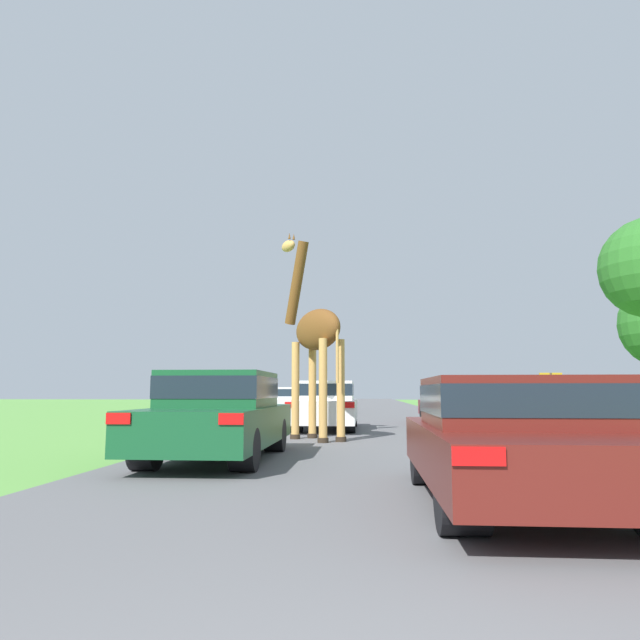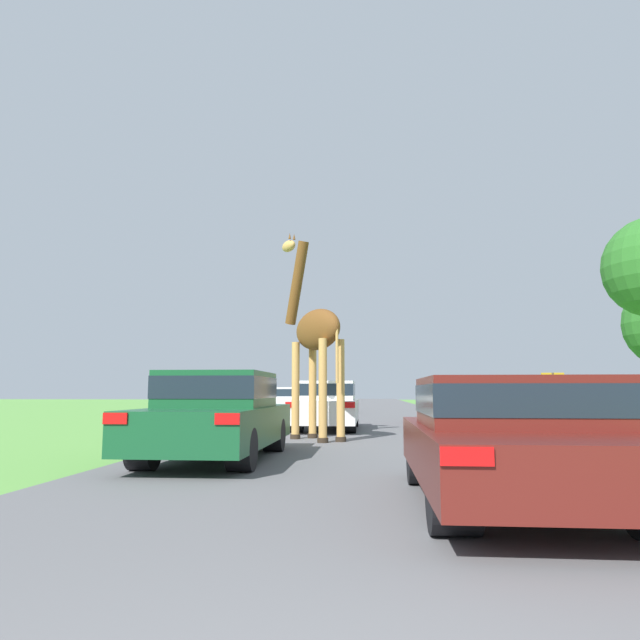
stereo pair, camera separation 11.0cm
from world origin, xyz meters
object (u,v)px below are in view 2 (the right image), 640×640
object	(u,v)px
car_verge_right	(319,398)
car_rear_follower	(295,402)
car_queue_left	(327,404)
car_lead_maroon	(513,436)
giraffe_near_road	(314,337)
sign_post	(553,389)
car_queue_right	(451,404)
car_far_ahead	(218,413)

from	to	relation	value
car_verge_right	car_rear_follower	world-z (taller)	car_verge_right
car_queue_left	car_rear_follower	world-z (taller)	car_queue_left
car_lead_maroon	car_verge_right	world-z (taller)	car_verge_right
giraffe_near_road	car_queue_left	distance (m)	4.05
car_lead_maroon	car_verge_right	xyz separation A→B (m)	(-4.22, 25.21, 0.07)
car_lead_maroon	sign_post	distance (m)	13.30
car_queue_left	car_verge_right	bearing A→B (deg)	96.13
giraffe_near_road	car_lead_maroon	bearing A→B (deg)	-107.76
car_verge_right	car_queue_right	bearing A→B (deg)	-61.52
sign_post	car_verge_right	bearing A→B (deg)	124.03
car_queue_right	car_far_ahead	bearing A→B (deg)	-115.57
car_far_ahead	giraffe_near_road	bearing A→B (deg)	72.93
giraffe_near_road	car_far_ahead	size ratio (longest dim) A/B	1.14
giraffe_near_road	car_verge_right	world-z (taller)	giraffe_near_road
car_queue_left	sign_post	size ratio (longest dim) A/B	2.73
car_queue_right	car_queue_left	xyz separation A→B (m)	(-4.15, -3.56, 0.08)
car_queue_left	sign_post	bearing A→B (deg)	10.82
giraffe_near_road	car_rear_follower	size ratio (longest dim) A/B	1.22
car_lead_maroon	car_rear_follower	xyz separation A→B (m)	(-4.44, 17.15, 0.02)
car_lead_maroon	car_verge_right	bearing A→B (deg)	99.50
car_far_ahead	sign_post	xyz separation A→B (m)	(8.28, 9.05, 0.43)
car_queue_left	car_far_ahead	distance (m)	7.81
car_queue_left	car_rear_follower	size ratio (longest dim) A/B	1.09
sign_post	car_rear_follower	bearing A→B (deg)	152.39
giraffe_near_road	car_verge_right	distance (m)	17.81
giraffe_near_road	car_queue_right	bearing A→B (deg)	22.48
giraffe_near_road	sign_post	world-z (taller)	giraffe_near_road
car_lead_maroon	car_queue_right	distance (m)	14.87
car_queue_left	giraffe_near_road	bearing A→B (deg)	-90.24
car_lead_maroon	car_rear_follower	bearing A→B (deg)	104.51
car_verge_right	sign_post	world-z (taller)	sign_post
car_queue_left	car_rear_follower	xyz separation A→B (m)	(-1.72, 5.92, -0.05)
giraffe_near_road	sign_post	xyz separation A→B (m)	(7.04, 5.03, -1.23)
car_rear_follower	sign_post	world-z (taller)	sign_post
car_verge_right	sign_post	bearing A→B (deg)	-55.97
car_lead_maroon	car_far_ahead	distance (m)	5.31
car_rear_follower	car_queue_left	bearing A→B (deg)	-73.80
car_queue_left	car_rear_follower	distance (m)	6.16
giraffe_near_road	car_lead_maroon	world-z (taller)	giraffe_near_road
car_lead_maroon	car_queue_left	world-z (taller)	car_queue_left
car_rear_follower	car_queue_right	bearing A→B (deg)	-21.87
car_rear_follower	car_lead_maroon	bearing A→B (deg)	-75.49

